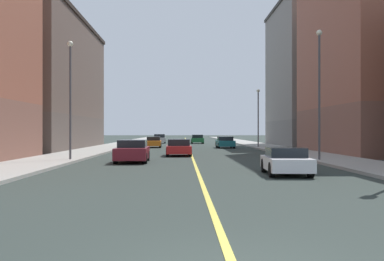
% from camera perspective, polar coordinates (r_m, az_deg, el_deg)
% --- Properties ---
extents(sidewalk_left, '(3.98, 168.00, 0.15)m').
position_cam_1_polar(sidewalk_left, '(56.35, 8.97, -1.93)').
color(sidewalk_left, '#9E9B93').
rests_on(sidewalk_left, ground).
extents(sidewalk_right, '(3.98, 168.00, 0.15)m').
position_cam_1_polar(sidewalk_right, '(56.12, -9.84, -1.94)').
color(sidewalk_right, '#9E9B93').
rests_on(sidewalk_right, ground).
extents(lane_center_stripe, '(0.16, 154.00, 0.01)m').
position_cam_1_polar(lane_center_stripe, '(55.48, -0.42, -2.03)').
color(lane_center_stripe, '#E5D14C').
rests_on(lane_center_stripe, ground).
extents(building_left_mid, '(10.74, 17.91, 20.15)m').
position_cam_1_polar(building_left_mid, '(44.35, 21.96, 10.55)').
color(building_left_mid, brown).
rests_on(building_left_mid, ground).
extents(building_left_far, '(10.74, 16.74, 17.84)m').
position_cam_1_polar(building_left_far, '(62.09, 14.95, 6.43)').
color(building_left_far, slate).
rests_on(building_left_far, ground).
extents(building_right_midblock, '(10.74, 25.43, 13.82)m').
position_cam_1_polar(building_right_midblock, '(53.09, -18.41, 5.35)').
color(building_right_midblock, brown).
rests_on(building_right_midblock, ground).
extents(street_lamp_left_near, '(0.36, 0.36, 8.08)m').
position_cam_1_polar(street_lamp_left_near, '(30.58, 15.09, 5.65)').
color(street_lamp_left_near, '#4C4C51').
rests_on(street_lamp_left_near, ground).
extents(street_lamp_right_near, '(0.36, 0.36, 7.45)m').
position_cam_1_polar(street_lamp_right_near, '(30.85, -14.47, 4.99)').
color(street_lamp_right_near, '#4C4C51').
rests_on(street_lamp_right_near, ground).
extents(street_lamp_left_far, '(0.36, 0.36, 6.48)m').
position_cam_1_polar(street_lamp_left_far, '(53.64, 7.98, 2.30)').
color(street_lamp_left_far, '#4C4C51').
rests_on(street_lamp_left_far, ground).
extents(car_orange, '(1.86, 4.56, 1.26)m').
position_cam_1_polar(car_orange, '(55.18, -4.65, -1.40)').
color(car_orange, orange).
rests_on(car_orange, ground).
extents(car_teal, '(1.97, 4.05, 1.29)m').
position_cam_1_polar(car_teal, '(53.36, 4.02, -1.44)').
color(car_teal, '#196670').
rests_on(car_teal, ground).
extents(car_maroon, '(2.03, 4.61, 1.38)m').
position_cam_1_polar(car_maroon, '(29.36, -7.19, -2.49)').
color(car_maroon, maroon).
rests_on(car_maroon, ground).
extents(car_silver, '(2.02, 4.27, 1.41)m').
position_cam_1_polar(car_silver, '(73.92, -3.94, -1.02)').
color(car_silver, silver).
rests_on(car_silver, ground).
extents(car_white, '(1.96, 4.00, 1.21)m').
position_cam_1_polar(car_white, '(21.28, 11.25, -3.63)').
color(car_white, white).
rests_on(car_white, ground).
extents(car_green, '(1.93, 4.31, 1.34)m').
position_cam_1_polar(car_green, '(71.92, 0.64, -1.05)').
color(car_green, '#1E6B38').
rests_on(car_green, ground).
extents(car_red, '(2.00, 4.09, 1.29)m').
position_cam_1_polar(car_red, '(36.48, -1.63, -2.09)').
color(car_red, red).
rests_on(car_red, ground).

